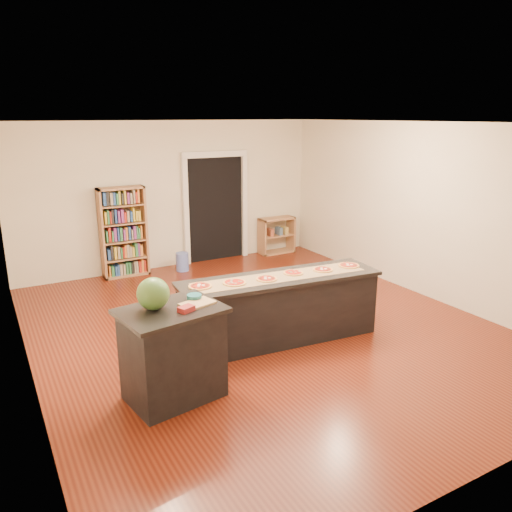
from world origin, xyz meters
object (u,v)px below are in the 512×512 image
kitchen_island (280,308)px  waste_bin (182,262)px  side_counter (173,353)px  bookshelf (124,232)px  watermelon (153,294)px  low_shelf (277,235)px

kitchen_island → waste_bin: size_ratio=7.58×
side_counter → bookshelf: size_ratio=0.61×
bookshelf → kitchen_island: bearing=-74.7°
side_counter → bookshelf: bearing=72.3°
watermelon → bookshelf: bearing=79.0°
side_counter → waste_bin: bearing=58.9°
bookshelf → low_shelf: size_ratio=2.14×
waste_bin → watermelon: bearing=-114.5°
low_shelf → watermelon: (-4.12, -4.31, 0.78)m
side_counter → low_shelf: 5.92m
kitchen_island → watermelon: (-1.87, -0.58, 0.73)m
low_shelf → waste_bin: low_shelf is taller
bookshelf → waste_bin: bearing=-13.0°
bookshelf → low_shelf: bookshelf is taller
kitchen_island → watermelon: watermelon is taller
kitchen_island → side_counter: size_ratio=2.64×
side_counter → watermelon: (-0.15, 0.07, 0.66)m
bookshelf → low_shelf: 3.31m
side_counter → waste_bin: 4.51m
watermelon → waste_bin: bearing=65.5°
side_counter → watermelon: size_ratio=3.07×
side_counter → bookshelf: (0.69, 4.40, 0.32)m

